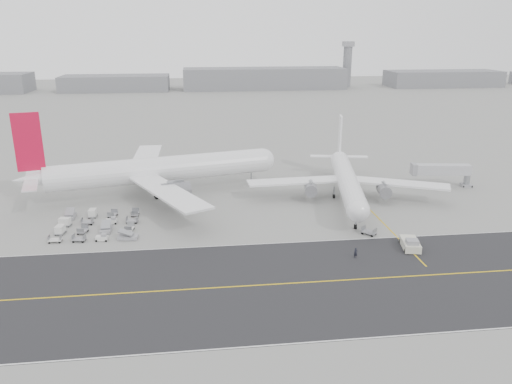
{
  "coord_description": "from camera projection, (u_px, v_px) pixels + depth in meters",
  "views": [
    {
      "loc": [
        -8.01,
        -87.47,
        38.09
      ],
      "look_at": [
        4.12,
        12.0,
        5.68
      ],
      "focal_mm": 35.0,
      "sensor_mm": 36.0,
      "label": 1
    }
  ],
  "objects": [
    {
      "name": "ground_crew_a",
      "position": [
        356.0,
        253.0,
        87.54
      ],
      "size": [
        0.76,
        0.57,
        1.9
      ],
      "primitive_type": "imported",
      "rotation": [
        0.0,
        0.0,
        0.17
      ],
      "color": "black",
      "rests_on": "ground"
    },
    {
      "name": "airliner_a",
      "position": [
        155.0,
        170.0,
        120.07
      ],
      "size": [
        61.37,
        60.02,
        21.51
      ],
      "rotation": [
        0.0,
        0.0,
        1.8
      ],
      "color": "white",
      "rests_on": "ground"
    },
    {
      "name": "taxiway",
      "position": [
        285.0,
        284.0,
        78.85
      ],
      "size": [
        220.0,
        59.0,
        0.03
      ],
      "color": "#272629",
      "rests_on": "ground"
    },
    {
      "name": "airliner_b",
      "position": [
        347.0,
        179.0,
        117.38
      ],
      "size": [
        46.54,
        47.48,
        16.53
      ],
      "rotation": [
        0.0,
        0.0,
        -0.19
      ],
      "color": "white",
      "rests_on": "ground"
    },
    {
      "name": "gse_cluster",
      "position": [
        98.0,
        228.0,
        101.11
      ],
      "size": [
        22.82,
        22.16,
        1.85
      ],
      "primitive_type": null,
      "rotation": [
        0.0,
        0.0,
        -0.11
      ],
      "color": "#96959A",
      "rests_on": "ground"
    },
    {
      "name": "jet_bridge",
      "position": [
        442.0,
        171.0,
        127.16
      ],
      "size": [
        15.84,
        5.06,
        5.91
      ],
      "rotation": [
        0.0,
        0.0,
        -0.15
      ],
      "color": "gray",
      "rests_on": "ground"
    },
    {
      "name": "pushback_tug",
      "position": [
        410.0,
        244.0,
        91.35
      ],
      "size": [
        3.99,
        7.98,
        2.25
      ],
      "rotation": [
        0.0,
        0.0,
        -0.2
      ],
      "color": "beige",
      "rests_on": "ground"
    },
    {
      "name": "control_tower",
      "position": [
        347.0,
        63.0,
        352.06
      ],
      "size": [
        7.0,
        7.0,
        31.25
      ],
      "color": "gray",
      "rests_on": "ground"
    },
    {
      "name": "stray_dolly",
      "position": [
        369.0,
        235.0,
        97.84
      ],
      "size": [
        3.07,
        3.12,
        1.67
      ],
      "primitive_type": null,
      "rotation": [
        0.0,
        0.0,
        0.75
      ],
      "color": "silver",
      "rests_on": "ground"
    },
    {
      "name": "horizon_buildings",
      "position": [
        250.0,
        89.0,
        344.27
      ],
      "size": [
        520.0,
        28.0,
        28.0
      ],
      "primitive_type": null,
      "color": "gray",
      "rests_on": "ground"
    },
    {
      "name": "ground",
      "position": [
        242.0,
        240.0,
        95.26
      ],
      "size": [
        700.0,
        700.0,
        0.0
      ],
      "primitive_type": "plane",
      "color": "gray",
      "rests_on": "ground"
    }
  ]
}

